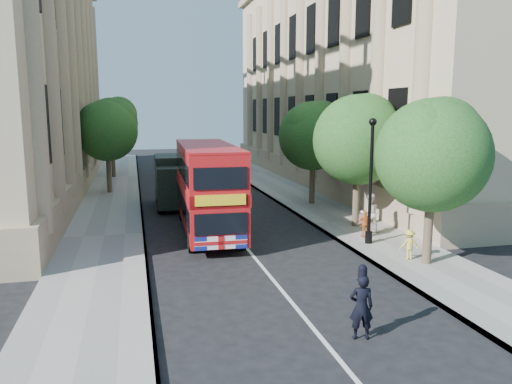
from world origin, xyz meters
TOP-DOWN VIEW (x-y plane):
  - ground at (0.00, 0.00)m, footprint 120.00×120.00m
  - pavement_right at (5.75, 10.00)m, footprint 3.50×80.00m
  - pavement_left at (-5.75, 10.00)m, footprint 3.50×80.00m
  - building_right at (13.80, 24.00)m, footprint 12.00×38.00m
  - tree_right_near at (5.84, 3.03)m, footprint 4.00×4.00m
  - tree_right_mid at (5.84, 9.03)m, footprint 4.20×4.20m
  - tree_right_far at (5.84, 15.03)m, footprint 4.00×4.00m
  - tree_left_far at (-5.96, 22.03)m, footprint 4.00×4.00m
  - tree_left_back at (-5.96, 30.03)m, footprint 4.20×4.20m
  - lamp_post at (5.00, 6.00)m, footprint 0.32×0.32m
  - double_decker_bus at (-1.15, 9.78)m, footprint 2.59×8.69m
  - box_van at (-2.11, 16.32)m, footprint 2.21×5.19m
  - police_constable at (0.93, -1.76)m, footprint 0.67×0.52m
  - woman_pedestrian at (5.81, 7.59)m, footprint 0.92×0.74m
  - child_a at (5.28, 6.92)m, footprint 0.72×0.32m
  - child_b at (5.42, 3.57)m, footprint 0.78×0.52m

SIDE VIEW (x-z plane):
  - ground at x=0.00m, z-range 0.00..0.00m
  - pavement_right at x=5.75m, z-range 0.00..0.12m
  - pavement_left at x=-5.75m, z-range 0.00..0.12m
  - child_b at x=5.42m, z-range 0.12..1.24m
  - child_a at x=5.28m, z-range 0.12..1.32m
  - police_constable at x=0.93m, z-range 0.00..1.65m
  - woman_pedestrian at x=5.81m, z-range 0.12..1.92m
  - box_van at x=-2.11m, z-range -0.03..2.91m
  - double_decker_bus at x=-1.15m, z-range 0.21..4.18m
  - lamp_post at x=5.00m, z-range -0.07..5.09m
  - tree_right_near at x=5.84m, z-range 1.21..7.29m
  - tree_right_far at x=5.84m, z-range 1.24..7.39m
  - tree_left_far at x=-5.96m, z-range 1.30..7.59m
  - tree_right_mid at x=5.84m, z-range 1.26..7.63m
  - tree_left_back at x=-5.96m, z-range 1.38..8.03m
  - building_right at x=13.80m, z-range 0.00..18.00m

